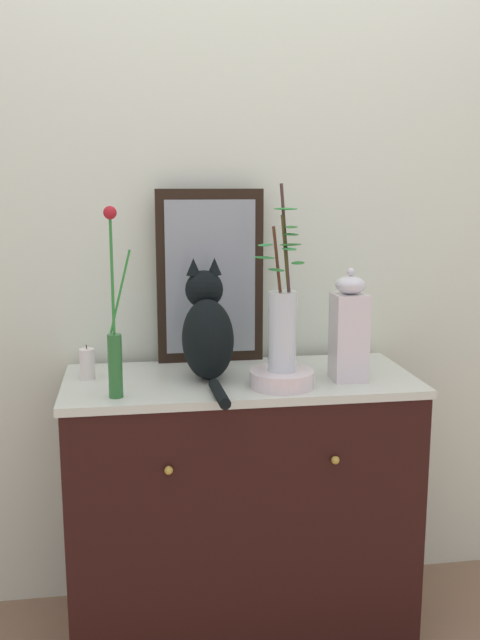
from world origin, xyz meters
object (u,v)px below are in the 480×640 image
mirror_leaning (210,277)px  jar_lidded_porcelain (349,330)px  cat_sitting (207,331)px  vase_slim_green (115,340)px  bowl_porcelain (282,379)px  sideboard (240,506)px  candle_pillar (87,364)px  vase_glass_clear (282,322)px

mirror_leaning → jar_lidded_porcelain: bearing=-37.3°
mirror_leaning → cat_sitting: 0.25m
mirror_leaning → vase_slim_green: bearing=-129.8°
bowl_porcelain → jar_lidded_porcelain: bearing=11.5°
sideboard → candle_pillar: 0.67m
vase_slim_green → jar_lidded_porcelain: bearing=6.2°
cat_sitting → vase_slim_green: 0.32m
bowl_porcelain → vase_glass_clear: vase_glass_clear is taller
bowl_porcelain → candle_pillar: size_ratio=1.79×
mirror_leaning → jar_lidded_porcelain: size_ratio=1.67×
cat_sitting → vase_glass_clear: bearing=-33.4°
mirror_leaning → vase_slim_green: size_ratio=1.08×
mirror_leaning → candle_pillar: size_ratio=5.37×
vase_glass_clear → jar_lidded_porcelain: vase_glass_clear is taller
sideboard → mirror_leaning: mirror_leaning is taller
sideboard → vase_slim_green: 0.72m
cat_sitting → jar_lidded_porcelain: (0.42, -0.09, 0.01)m
vase_slim_green → jar_lidded_porcelain: vase_slim_green is taller
cat_sitting → candle_pillar: cat_sitting is taller
vase_slim_green → bowl_porcelain: size_ratio=2.78×
vase_glass_clear → candle_pillar: vase_glass_clear is taller
vase_slim_green → candle_pillar: bearing=113.6°
mirror_leaning → candle_pillar: mirror_leaning is taller
cat_sitting → candle_pillar: 0.38m
bowl_porcelain → cat_sitting: bearing=147.3°
candle_pillar → jar_lidded_porcelain: bearing=-9.3°
cat_sitting → vase_slim_green: (-0.28, -0.16, 0.02)m
mirror_leaning → vase_glass_clear: vase_glass_clear is taller
mirror_leaning → jar_lidded_porcelain: mirror_leaning is taller
cat_sitting → candle_pillar: bearing=173.6°
sideboard → jar_lidded_porcelain: bearing=-13.7°
sideboard → bowl_porcelain: (0.11, -0.12, 0.45)m
vase_glass_clear → candle_pillar: bearing=162.8°
vase_slim_green → jar_lidded_porcelain: size_ratio=1.55×
sideboard → vase_glass_clear: 0.64m
mirror_leaning → candle_pillar: 0.49m
cat_sitting → vase_slim_green: vase_slim_green is taller
mirror_leaning → vase_glass_clear: (0.17, -0.34, -0.09)m
vase_slim_green → sideboard: bearing=22.4°
mirror_leaning → bowl_porcelain: (0.17, -0.34, -0.26)m
vase_glass_clear → candle_pillar: (-0.57, 0.18, -0.15)m
sideboard → cat_sitting: size_ratio=2.43×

